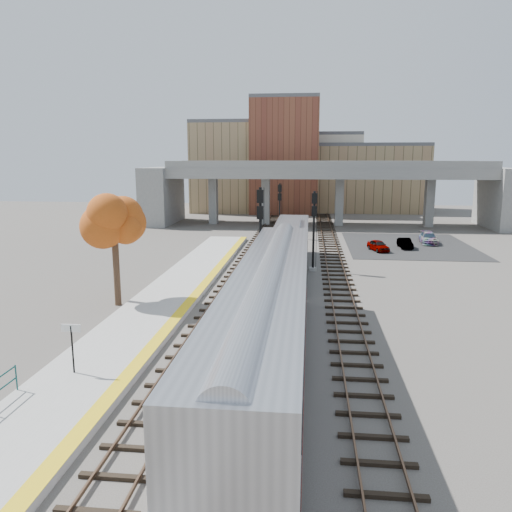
% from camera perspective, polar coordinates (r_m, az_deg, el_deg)
% --- Properties ---
extents(ground, '(160.00, 160.00, 0.00)m').
position_cam_1_polar(ground, '(31.84, 1.18, -6.91)').
color(ground, '#47423D').
rests_on(ground, ground).
extents(platform, '(4.50, 60.00, 0.35)m').
position_cam_1_polar(platform, '(33.16, -11.47, -6.08)').
color(platform, '#9E9E99').
rests_on(platform, ground).
extents(yellow_strip, '(0.70, 60.00, 0.01)m').
position_cam_1_polar(yellow_strip, '(32.60, -8.27, -5.94)').
color(yellow_strip, yellow).
rests_on(yellow_strip, platform).
extents(tracks, '(10.70, 95.00, 0.25)m').
position_cam_1_polar(tracks, '(43.80, 3.81, -1.81)').
color(tracks, black).
rests_on(tracks, ground).
extents(overpass, '(54.00, 12.00, 9.50)m').
position_cam_1_polar(overpass, '(75.32, 7.95, 7.91)').
color(overpass, slate).
rests_on(overpass, ground).
extents(buildings_far, '(43.00, 21.00, 20.60)m').
position_cam_1_polar(buildings_far, '(96.77, 5.39, 9.88)').
color(buildings_far, '#8E7952').
rests_on(buildings_far, ground).
extents(parking_lot, '(14.00, 18.00, 0.04)m').
position_cam_1_polar(parking_lot, '(60.09, 16.98, 1.20)').
color(parking_lot, black).
rests_on(parking_lot, ground).
extents(locomotive, '(3.02, 19.05, 4.10)m').
position_cam_1_polar(locomotive, '(44.21, 3.97, 1.21)').
color(locomotive, '#A8AAB2').
rests_on(locomotive, ground).
extents(coach, '(3.03, 25.00, 5.00)m').
position_cam_1_polar(coach, '(22.13, 1.74, -7.46)').
color(coach, '#A8AAB2').
rests_on(coach, ground).
extents(signal_mast_near, '(0.60, 0.64, 7.72)m').
position_cam_1_polar(signal_mast_near, '(37.96, 0.48, 2.16)').
color(signal_mast_near, '#9E9E99').
rests_on(signal_mast_near, ground).
extents(signal_mast_mid, '(0.60, 0.64, 7.07)m').
position_cam_1_polar(signal_mast_mid, '(44.07, 6.60, 2.76)').
color(signal_mast_mid, '#9E9E99').
rests_on(signal_mast_mid, ground).
extents(signal_mast_far, '(0.60, 0.64, 6.80)m').
position_cam_1_polar(signal_mast_far, '(62.64, 2.71, 5.11)').
color(signal_mast_far, '#9E9E99').
rests_on(signal_mast_far, ground).
extents(station_sign, '(0.90, 0.08, 2.27)m').
position_cam_1_polar(station_sign, '(23.93, -20.32, -8.80)').
color(station_sign, black).
rests_on(station_sign, platform).
extents(tree, '(3.60, 3.60, 7.54)m').
position_cam_1_polar(tree, '(34.39, -15.93, 3.58)').
color(tree, '#382619').
rests_on(tree, ground).
extents(car_a, '(2.38, 3.70, 1.17)m').
position_cam_1_polar(car_a, '(55.27, 13.81, 1.17)').
color(car_a, '#99999E').
rests_on(car_a, parking_lot).
extents(car_b, '(1.33, 3.42, 1.11)m').
position_cam_1_polar(car_b, '(57.72, 16.67, 1.40)').
color(car_b, '#99999E').
rests_on(car_b, parking_lot).
extents(car_c, '(2.13, 4.56, 1.29)m').
position_cam_1_polar(car_c, '(61.78, 19.10, 1.95)').
color(car_c, '#99999E').
rests_on(car_c, parking_lot).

